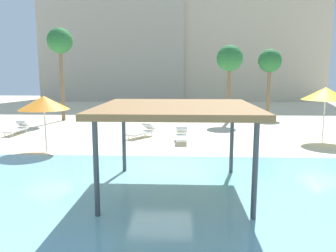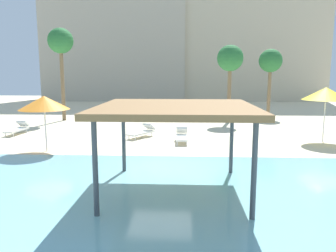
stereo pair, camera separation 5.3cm
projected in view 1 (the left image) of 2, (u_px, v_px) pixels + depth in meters
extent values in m
plane|color=beige|center=(161.00, 166.00, 13.11)|extent=(80.00, 80.00, 0.00)
cube|color=#7AB7C1|center=(146.00, 227.00, 7.93)|extent=(44.00, 13.50, 0.04)
cylinder|color=#42474C|center=(124.00, 139.00, 12.19)|extent=(0.14, 0.14, 2.52)
cylinder|color=#42474C|center=(232.00, 140.00, 12.02)|extent=(0.14, 0.14, 2.52)
cylinder|color=#42474C|center=(96.00, 170.00, 8.31)|extent=(0.14, 0.14, 2.52)
cylinder|color=#42474C|center=(255.00, 172.00, 8.14)|extent=(0.14, 0.14, 2.52)
cube|color=olive|center=(177.00, 108.00, 9.95)|extent=(4.64, 4.64, 0.18)
cylinder|color=silver|center=(46.00, 131.00, 15.51)|extent=(0.06, 0.06, 1.97)
cone|color=orange|center=(44.00, 103.00, 15.31)|extent=(2.31, 2.31, 0.63)
cylinder|color=silver|center=(324.00, 121.00, 17.71)|extent=(0.06, 0.06, 2.24)
cone|color=yellow|center=(326.00, 94.00, 17.47)|extent=(2.44, 2.44, 0.67)
cylinder|color=white|center=(135.00, 138.00, 18.21)|extent=(0.05, 0.05, 0.22)
cylinder|color=white|center=(129.00, 137.00, 18.48)|extent=(0.05, 0.05, 0.22)
cylinder|color=white|center=(152.00, 134.00, 19.36)|extent=(0.05, 0.05, 0.22)
cylinder|color=white|center=(145.00, 133.00, 19.64)|extent=(0.05, 0.05, 0.22)
cube|color=white|center=(140.00, 133.00, 18.90)|extent=(1.49, 1.83, 0.10)
cube|color=white|center=(149.00, 127.00, 19.45)|extent=(0.78, 0.75, 0.40)
cylinder|color=white|center=(13.00, 135.00, 19.15)|extent=(0.05, 0.05, 0.22)
cylinder|color=white|center=(5.00, 135.00, 19.21)|extent=(0.05, 0.05, 0.22)
cylinder|color=white|center=(26.00, 131.00, 20.56)|extent=(0.05, 0.05, 0.22)
cylinder|color=white|center=(19.00, 131.00, 20.62)|extent=(0.05, 0.05, 0.22)
cube|color=white|center=(16.00, 130.00, 19.86)|extent=(0.75, 1.85, 0.10)
cube|color=white|center=(22.00, 124.00, 20.54)|extent=(0.64, 0.56, 0.40)
cylinder|color=white|center=(186.00, 143.00, 16.88)|extent=(0.05, 0.05, 0.22)
cylinder|color=white|center=(177.00, 143.00, 16.90)|extent=(0.05, 0.05, 0.22)
cylinder|color=white|center=(186.00, 138.00, 18.30)|extent=(0.05, 0.05, 0.22)
cylinder|color=white|center=(177.00, 138.00, 18.32)|extent=(0.05, 0.05, 0.22)
cube|color=white|center=(182.00, 137.00, 17.57)|extent=(0.62, 1.81, 0.10)
cube|color=white|center=(182.00, 130.00, 18.26)|extent=(0.60, 0.51, 0.40)
cylinder|color=brown|center=(62.00, 84.00, 25.37)|extent=(0.28, 0.28, 5.68)
sphere|color=#286B33|center=(60.00, 41.00, 24.86)|extent=(1.90, 1.90, 1.90)
cylinder|color=brown|center=(268.00, 91.00, 27.72)|extent=(0.28, 0.28, 4.29)
sphere|color=#286B33|center=(270.00, 61.00, 27.32)|extent=(1.90, 1.90, 1.90)
cylinder|color=brown|center=(229.00, 93.00, 24.49)|extent=(0.28, 0.28, 4.35)
sphere|color=#286B33|center=(230.00, 58.00, 24.09)|extent=(1.90, 1.90, 1.90)
cube|color=#B2A893|center=(118.00, 30.00, 46.57)|extent=(18.61, 10.77, 19.11)
cube|color=beige|center=(240.00, 28.00, 45.05)|extent=(21.11, 8.21, 19.24)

